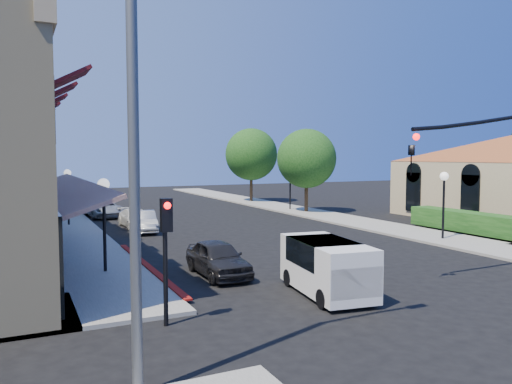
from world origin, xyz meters
name	(u,v)px	position (x,y,z in m)	size (l,w,h in m)	color
ground	(439,302)	(0.00, 0.00, 0.00)	(120.00, 120.00, 0.00)	black
sidewalk_left	(58,217)	(-8.75, 27.00, 0.06)	(3.50, 50.00, 0.12)	gray
sidewalk_right	(275,206)	(8.75, 27.00, 0.06)	(3.50, 50.00, 0.12)	gray
curb_red_strip	(148,270)	(-6.90, 8.00, 0.00)	(0.25, 10.00, 0.06)	maroon
hedge	(471,234)	(11.70, 9.00, 0.00)	(1.40, 8.00, 1.10)	#154212
street_tree_a	(307,159)	(8.80, 22.00, 4.19)	(4.56, 4.56, 6.48)	black
street_tree_b	(251,154)	(8.80, 32.00, 4.54)	(4.94, 4.94, 7.02)	black
secondary_signal	(166,238)	(-8.00, 1.41, 2.32)	(0.28, 0.42, 3.32)	black
cobra_streetlight	(153,106)	(-9.15, -2.00, 5.27)	(3.60, 0.25, 9.31)	#595B5E
lamppost_left_near	(104,201)	(-8.50, 8.00, 2.74)	(0.44, 0.44, 3.57)	black
lamppost_left_far	(68,183)	(-8.50, 22.00, 2.74)	(0.44, 0.44, 3.57)	black
lamppost_right_near	(444,188)	(8.50, 8.00, 2.74)	(0.44, 0.44, 3.57)	black
lamppost_right_far	(290,177)	(8.50, 24.00, 2.74)	(0.44, 0.44, 3.57)	black
white_van	(327,264)	(-2.63, 2.09, 0.99)	(2.18, 4.05, 1.71)	white
parked_car_a	(218,258)	(-4.80, 6.00, 0.65)	(1.53, 3.79, 1.29)	black
parked_car_b	(144,222)	(-4.80, 17.71, 0.61)	(1.29, 3.69, 1.22)	#A9ACAE
parked_car_c	(135,218)	(-4.80, 20.00, 0.55)	(1.55, 3.80, 1.10)	silver
parked_car_d	(103,208)	(-5.80, 26.00, 0.64)	(2.11, 4.59, 1.27)	#9EA0A3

